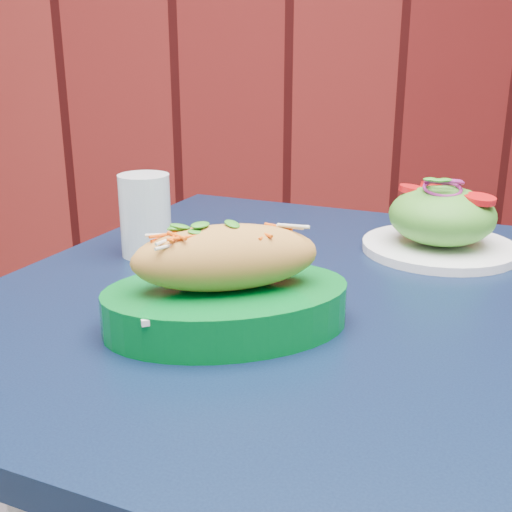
{
  "coord_description": "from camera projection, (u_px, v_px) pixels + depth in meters",
  "views": [
    {
      "loc": [
        -0.51,
        0.66,
        1.02
      ],
      "look_at": [
        -0.51,
        1.31,
        0.81
      ],
      "focal_mm": 45.0,
      "sensor_mm": 36.0,
      "label": 1
    }
  ],
  "objects": [
    {
      "name": "cafe_table",
      "position": [
        333.0,
        363.0,
        0.77
      ],
      "size": [
        1.06,
        1.06,
        0.75
      ],
      "rotation": [
        0.0,
        0.0,
        -0.42
      ],
      "color": "black",
      "rests_on": "ground"
    },
    {
      "name": "water_glass",
      "position": [
        145.0,
        215.0,
        0.87
      ],
      "size": [
        0.07,
        0.07,
        0.11
      ],
      "primitive_type": "cylinder",
      "color": "silver",
      "rests_on": "cafe_table"
    },
    {
      "name": "salad_plate",
      "position": [
        441.0,
        222.0,
        0.88
      ],
      "size": [
        0.21,
        0.21,
        0.11
      ],
      "rotation": [
        0.0,
        0.0,
        -0.31
      ],
      "color": "white",
      "rests_on": "cafe_table"
    },
    {
      "name": "banh_mi_basket",
      "position": [
        226.0,
        288.0,
        0.64
      ],
      "size": [
        0.28,
        0.21,
        0.12
      ],
      "rotation": [
        0.0,
        0.0,
        0.22
      ],
      "color": "#00631F",
      "rests_on": "cafe_table"
    }
  ]
}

